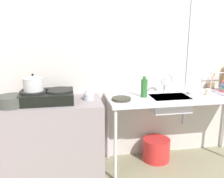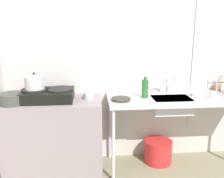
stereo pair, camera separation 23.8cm
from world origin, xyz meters
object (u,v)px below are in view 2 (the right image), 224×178
(pot_on_left_burner, at_px, (34,82))
(bottle_by_sink, at_px, (145,88))
(utensil_jar, at_px, (217,87))
(percolator, at_px, (89,93))
(faucet, at_px, (169,82))
(bucket_on_floor, at_px, (158,151))
(frying_pan, at_px, (121,99))
(small_bowl_on_drainboard, at_px, (197,95))
(pot_beside_stove, at_px, (12,99))
(stove, at_px, (48,95))
(sink_basin, at_px, (171,105))
(cup_by_rack, at_px, (212,94))

(pot_on_left_burner, relative_size, bottle_by_sink, 0.86)
(bottle_by_sink, bearing_deg, utensil_jar, 12.35)
(percolator, xyz_separation_m, bottle_by_sink, (0.63, 0.01, 0.04))
(faucet, height_order, bucket_on_floor, faucet)
(percolator, height_order, frying_pan, percolator)
(pot_on_left_burner, distance_m, small_bowl_on_drainboard, 1.82)
(frying_pan, xyz_separation_m, bottle_by_sink, (0.28, 0.09, 0.09))
(faucet, height_order, small_bowl_on_drainboard, faucet)
(frying_pan, bearing_deg, pot_beside_stove, -179.03)
(percolator, height_order, bucket_on_floor, percolator)
(faucet, relative_size, frying_pan, 1.19)
(bucket_on_floor, bearing_deg, faucet, -1.17)
(bottle_by_sink, bearing_deg, bucket_on_floor, 20.89)
(stove, bearing_deg, sink_basin, -1.29)
(pot_on_left_burner, distance_m, percolator, 0.59)
(percolator, bearing_deg, small_bowl_on_drainboard, 0.74)
(pot_on_left_burner, bearing_deg, bucket_on_floor, 3.79)
(small_bowl_on_drainboard, bearing_deg, frying_pan, -173.94)
(percolator, bearing_deg, cup_by_rack, -2.37)
(frying_pan, xyz_separation_m, small_bowl_on_drainboard, (0.89, 0.09, 0.00))
(sink_basin, bearing_deg, utensil_jar, 20.95)
(frying_pan, xyz_separation_m, utensil_jar, (1.24, 0.30, 0.03))
(percolator, relative_size, cup_by_rack, 1.96)
(stove, height_order, small_bowl_on_drainboard, stove)
(cup_by_rack, relative_size, small_bowl_on_drainboard, 0.49)
(stove, xyz_separation_m, frying_pan, (0.79, -0.07, -0.05))
(cup_by_rack, bearing_deg, stove, 178.34)
(pot_beside_stove, xyz_separation_m, small_bowl_on_drainboard, (2.02, 0.11, -0.04))
(sink_basin, distance_m, cup_by_rack, 0.47)
(bottle_by_sink, bearing_deg, pot_on_left_burner, -179.35)
(stove, bearing_deg, bucket_on_floor, 4.18)
(percolator, relative_size, utensil_jar, 0.67)
(pot_on_left_burner, relative_size, bucket_on_floor, 0.61)
(pot_on_left_burner, xyz_separation_m, cup_by_rack, (1.96, -0.05, -0.17))
(bucket_on_floor, bearing_deg, small_bowl_on_drainboard, -10.38)
(faucet, bearing_deg, utensil_jar, 11.24)
(pot_on_left_burner, relative_size, utensil_jar, 0.96)
(pot_beside_stove, relative_size, faucet, 1.12)
(pot_on_left_burner, distance_m, sink_basin, 1.53)
(percolator, xyz_separation_m, utensil_jar, (1.59, 0.22, -0.02))
(sink_basin, height_order, small_bowl_on_drainboard, small_bowl_on_drainboard)
(faucet, relative_size, cup_by_rack, 3.38)
(cup_by_rack, bearing_deg, faucet, 162.52)
(frying_pan, distance_m, small_bowl_on_drainboard, 0.90)
(stove, bearing_deg, faucet, 3.84)
(small_bowl_on_drainboard, xyz_separation_m, bucket_on_floor, (-0.40, 0.07, -0.74))
(bottle_by_sink, distance_m, bucket_on_floor, 0.86)
(percolator, relative_size, bottle_by_sink, 0.61)
(cup_by_rack, bearing_deg, bucket_on_floor, 164.99)
(stove, height_order, sink_basin, stove)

